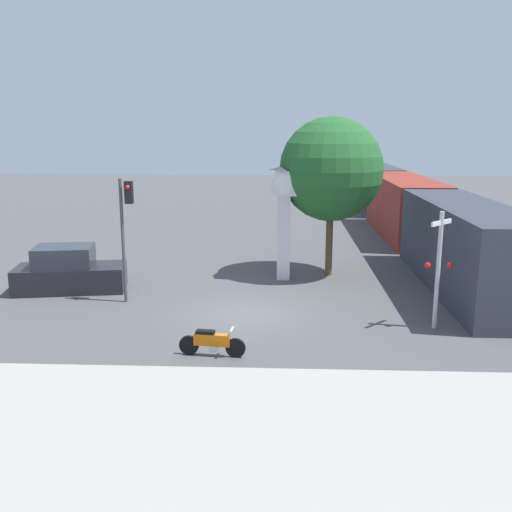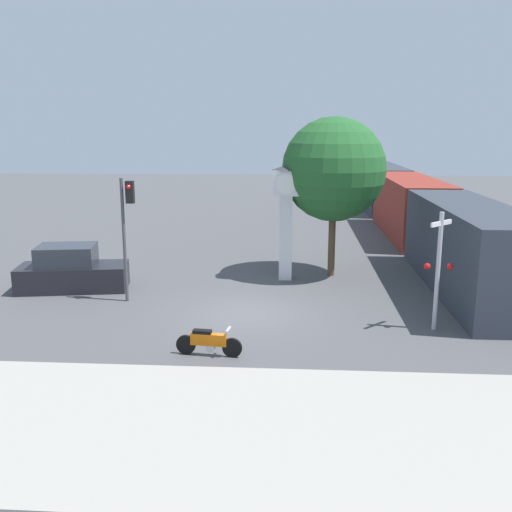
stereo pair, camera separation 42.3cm
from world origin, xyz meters
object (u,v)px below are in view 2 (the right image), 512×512
object	(u,v)px
traffic_light	(127,218)
freight_train	(410,207)
railroad_crossing_signal	(438,267)
parked_car	(71,271)
clock_tower	(286,205)
motorcycle	(209,342)
street_tree	(334,170)

from	to	relation	value
traffic_light	freight_train	bearing A→B (deg)	47.64
railroad_crossing_signal	parked_car	distance (m)	13.92
clock_tower	railroad_crossing_signal	world-z (taller)	clock_tower
motorcycle	clock_tower	distance (m)	9.24
railroad_crossing_signal	street_tree	world-z (taller)	street_tree
clock_tower	freight_train	xyz separation A→B (m)	(7.24, 10.60, -1.50)
clock_tower	street_tree	xyz separation A→B (m)	(1.99, 0.74, 1.40)
railroad_crossing_signal	motorcycle	bearing A→B (deg)	-159.17
freight_train	railroad_crossing_signal	size ratio (longest dim) A/B	9.17
clock_tower	freight_train	bearing A→B (deg)	55.69
street_tree	clock_tower	bearing A→B (deg)	-159.60
traffic_light	street_tree	distance (m)	8.94
clock_tower	street_tree	world-z (taller)	street_tree
motorcycle	street_tree	size ratio (longest dim) A/B	0.28
freight_train	traffic_light	size ratio (longest dim) A/B	7.62
traffic_light	parked_car	bearing A→B (deg)	153.41
freight_train	clock_tower	bearing A→B (deg)	-124.31
motorcycle	parked_car	xyz separation A→B (m)	(-6.44, 6.37, 0.34)
motorcycle	clock_tower	bearing A→B (deg)	83.10
parked_car	freight_train	bearing A→B (deg)	29.70
freight_train	traffic_light	world-z (taller)	traffic_light
clock_tower	parked_car	world-z (taller)	clock_tower
motorcycle	traffic_light	distance (m)	6.77
street_tree	parked_car	distance (m)	11.52
street_tree	parked_car	bearing A→B (deg)	-164.30
clock_tower	parked_car	bearing A→B (deg)	-165.43
clock_tower	railroad_crossing_signal	xyz separation A→B (m)	(4.87, -5.95, -1.12)
freight_train	street_tree	world-z (taller)	street_tree
clock_tower	parked_car	distance (m)	9.08
freight_train	traffic_light	distance (m)	19.25
street_tree	parked_car	world-z (taller)	street_tree
traffic_light	railroad_crossing_signal	xyz separation A→B (m)	(10.57, -2.37, -1.05)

